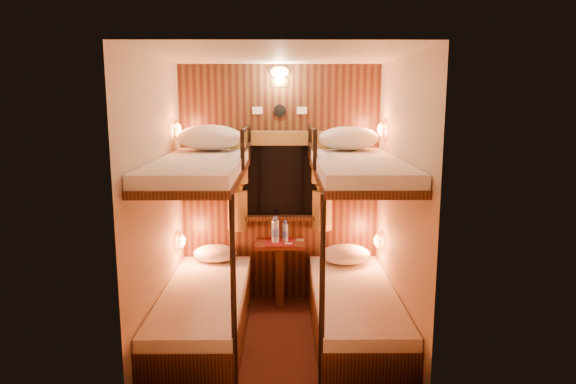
{
  "coord_description": "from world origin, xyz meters",
  "views": [
    {
      "loc": [
        0.04,
        -4.12,
        2.06
      ],
      "look_at": [
        0.08,
        0.15,
        1.29
      ],
      "focal_mm": 32.0,
      "sensor_mm": 36.0,
      "label": 1
    }
  ],
  "objects_px": {
    "bunk_left": "(203,278)",
    "bunk_right": "(355,277)",
    "table": "(280,264)",
    "bottle_left": "(275,231)",
    "bottle_right": "(285,233)"
  },
  "relations": [
    {
      "from": "bunk_left",
      "to": "bunk_right",
      "type": "distance_m",
      "value": 1.3
    },
    {
      "from": "bunk_left",
      "to": "bottle_left",
      "type": "xyz_separation_m",
      "value": [
        0.6,
        0.76,
        0.21
      ]
    },
    {
      "from": "bunk_right",
      "to": "table",
      "type": "bearing_deg",
      "value": 129.67
    },
    {
      "from": "bunk_left",
      "to": "table",
      "type": "bearing_deg",
      "value": 50.33
    },
    {
      "from": "bottle_left",
      "to": "bottle_right",
      "type": "xyz_separation_m",
      "value": [
        0.1,
        0.04,
        -0.02
      ]
    },
    {
      "from": "bunk_right",
      "to": "bunk_left",
      "type": "bearing_deg",
      "value": 180.0
    },
    {
      "from": "bunk_right",
      "to": "table",
      "type": "relative_size",
      "value": 2.9
    },
    {
      "from": "bottle_left",
      "to": "table",
      "type": "bearing_deg",
      "value": 23.74
    },
    {
      "from": "bunk_left",
      "to": "bottle_right",
      "type": "relative_size",
      "value": 8.9
    },
    {
      "from": "table",
      "to": "bottle_left",
      "type": "bearing_deg",
      "value": -156.26
    },
    {
      "from": "bunk_left",
      "to": "bunk_right",
      "type": "height_order",
      "value": "same"
    },
    {
      "from": "bunk_right",
      "to": "bottle_right",
      "type": "xyz_separation_m",
      "value": [
        -0.59,
        0.8,
        0.18
      ]
    },
    {
      "from": "bottle_left",
      "to": "bunk_right",
      "type": "bearing_deg",
      "value": -47.69
    },
    {
      "from": "bottle_left",
      "to": "bottle_right",
      "type": "distance_m",
      "value": 0.11
    },
    {
      "from": "bunk_right",
      "to": "table",
      "type": "distance_m",
      "value": 1.02
    }
  ]
}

